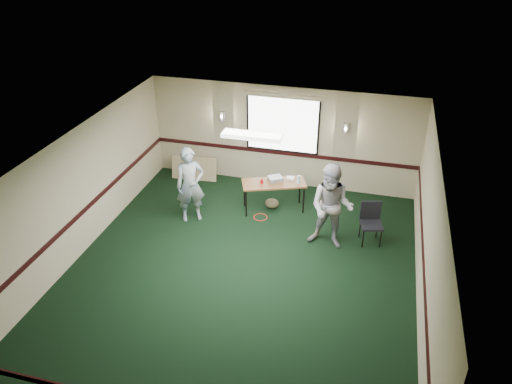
% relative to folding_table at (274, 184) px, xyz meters
% --- Properties ---
extents(ground, '(8.00, 8.00, 0.00)m').
position_rel_folding_table_xyz_m(ground, '(-0.10, -2.60, -0.71)').
color(ground, black).
rests_on(ground, ground).
extents(room_shell, '(8.00, 8.02, 8.00)m').
position_rel_folding_table_xyz_m(room_shell, '(-0.10, -0.47, 0.87)').
color(room_shell, '#BEB089').
rests_on(room_shell, ground).
extents(folding_table, '(1.64, 1.12, 0.76)m').
position_rel_folding_table_xyz_m(folding_table, '(0.00, 0.00, 0.00)').
color(folding_table, '#5A3019').
rests_on(folding_table, ground).
extents(projector, '(0.43, 0.41, 0.11)m').
position_rel_folding_table_xyz_m(projector, '(0.01, 0.09, 0.11)').
color(projector, gray).
rests_on(projector, folding_table).
extents(game_console, '(0.20, 0.16, 0.05)m').
position_rel_folding_table_xyz_m(game_console, '(0.35, 0.28, 0.08)').
color(game_console, white).
rests_on(game_console, folding_table).
extents(red_cup, '(0.07, 0.07, 0.11)m').
position_rel_folding_table_xyz_m(red_cup, '(-0.27, -0.12, 0.11)').
color(red_cup, '#AB0B0F').
rests_on(red_cup, folding_table).
extents(water_bottle, '(0.06, 0.06, 0.22)m').
position_rel_folding_table_xyz_m(water_bottle, '(0.58, 0.10, 0.16)').
color(water_bottle, '#96D4F6').
rests_on(water_bottle, folding_table).
extents(duffel_bag, '(0.42, 0.38, 0.25)m').
position_rel_folding_table_xyz_m(duffel_bag, '(-0.05, 0.06, -0.58)').
color(duffel_bag, '#4D432C').
rests_on(duffel_bag, ground).
extents(cable_coil, '(0.41, 0.41, 0.02)m').
position_rel_folding_table_xyz_m(cable_coil, '(-0.22, -0.45, -0.70)').
color(cable_coil, red).
rests_on(cable_coil, ground).
extents(folded_table, '(1.26, 0.27, 0.64)m').
position_rel_folding_table_xyz_m(folded_table, '(-2.46, 1.00, -0.39)').
color(folded_table, tan).
rests_on(folded_table, ground).
extents(conference_chair, '(0.56, 0.58, 0.94)m').
position_rel_folding_table_xyz_m(conference_chair, '(2.37, -0.72, -0.16)').
color(conference_chair, black).
rests_on(conference_chair, ground).
extents(person_left, '(0.80, 0.72, 1.84)m').
position_rel_folding_table_xyz_m(person_left, '(-1.79, -0.89, 0.21)').
color(person_left, '#3B5A83').
rests_on(person_left, ground).
extents(person_right, '(1.03, 0.84, 1.96)m').
position_rel_folding_table_xyz_m(person_right, '(1.52, -1.14, 0.28)').
color(person_right, '#7787B9').
rests_on(person_right, ground).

